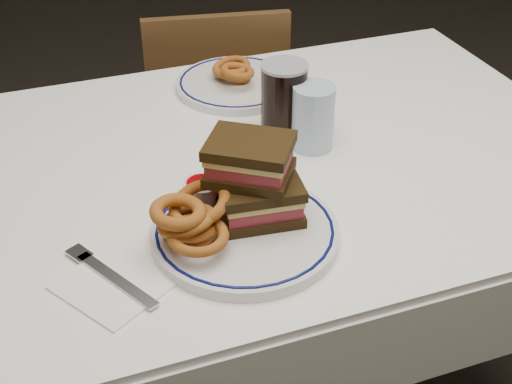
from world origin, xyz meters
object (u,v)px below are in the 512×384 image
object	(u,v)px
main_plate	(245,232)
far_plate	(237,84)
reuben_sandwich	(255,179)
chair_far	(216,126)
beer_mug	(286,100)

from	to	relation	value
main_plate	far_plate	size ratio (longest dim) A/B	1.13
reuben_sandwich	far_plate	bearing A→B (deg)	74.61
chair_far	reuben_sandwich	distance (m)	0.96
main_plate	chair_far	bearing A→B (deg)	76.10
reuben_sandwich	beer_mug	world-z (taller)	reuben_sandwich
chair_far	far_plate	distance (m)	0.51
chair_far	beer_mug	size ratio (longest dim) A/B	5.47
beer_mug	main_plate	bearing A→B (deg)	-122.77
chair_far	main_plate	world-z (taller)	chair_far
chair_far	far_plate	size ratio (longest dim) A/B	3.08
main_plate	beer_mug	size ratio (longest dim) A/B	2.00
reuben_sandwich	far_plate	size ratio (longest dim) A/B	0.62
reuben_sandwich	far_plate	xyz separation A→B (m)	(0.13, 0.47, -0.08)
chair_far	beer_mug	distance (m)	0.72
reuben_sandwich	chair_far	bearing A→B (deg)	77.37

